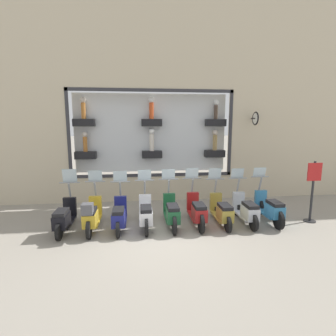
{
  "coord_description": "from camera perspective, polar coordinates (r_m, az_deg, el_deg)",
  "views": [
    {
      "loc": [
        -6.63,
        0.54,
        3.0
      ],
      "look_at": [
        2.1,
        -0.46,
        1.52
      ],
      "focal_mm": 28.0,
      "sensor_mm": 36.0,
      "label": 1
    }
  ],
  "objects": [
    {
      "name": "scooter_navy_6",
      "position": [
        7.75,
        -10.57,
        -10.12
      ],
      "size": [
        1.79,
        0.6,
        1.56
      ],
      "color": "black",
      "rests_on": "ground_plane"
    },
    {
      "name": "building_facade",
      "position": [
        10.47,
        -3.67,
        21.29
      ],
      "size": [
        1.18,
        36.0,
        10.02
      ],
      "color": "beige",
      "rests_on": "ground_plane"
    },
    {
      "name": "scooter_green_4",
      "position": [
        7.78,
        0.8,
        -9.65
      ],
      "size": [
        1.81,
        0.6,
        1.59
      ],
      "color": "black",
      "rests_on": "ground_plane"
    },
    {
      "name": "scooter_yellow_7",
      "position": [
        7.77,
        -16.28,
        -9.84
      ],
      "size": [
        1.8,
        0.61,
        1.6
      ],
      "color": "black",
      "rests_on": "ground_plane"
    },
    {
      "name": "scooter_white_5",
      "position": [
        7.72,
        -4.87,
        -9.9
      ],
      "size": [
        1.8,
        0.6,
        1.59
      ],
      "color": "black",
      "rests_on": "ground_plane"
    },
    {
      "name": "shop_sign_post",
      "position": [
        9.16,
        28.98,
        -4.03
      ],
      "size": [
        0.36,
        0.45,
        1.9
      ],
      "color": "#232326",
      "rests_on": "ground_plane"
    },
    {
      "name": "scooter_silver_1",
      "position": [
        8.36,
        16.63,
        -8.78
      ],
      "size": [
        1.8,
        0.61,
        1.57
      ],
      "color": "black",
      "rests_on": "ground_plane"
    },
    {
      "name": "scooter_olive_2",
      "position": [
        8.1,
        11.64,
        -9.21
      ],
      "size": [
        1.79,
        0.61,
        1.59
      ],
      "color": "black",
      "rests_on": "ground_plane"
    },
    {
      "name": "scooter_teal_0",
      "position": [
        8.68,
        21.28,
        -8.21
      ],
      "size": [
        1.81,
        0.61,
        1.59
      ],
      "color": "black",
      "rests_on": "ground_plane"
    },
    {
      "name": "ground_plane",
      "position": [
        7.3,
        -1.77,
        -14.7
      ],
      "size": [
        120.0,
        120.0,
        0.0
      ],
      "primitive_type": "plane",
      "color": "gray"
    },
    {
      "name": "scooter_red_3",
      "position": [
        7.91,
        6.33,
        -9.33
      ],
      "size": [
        1.81,
        0.6,
        1.61
      ],
      "color": "black",
      "rests_on": "ground_plane"
    },
    {
      "name": "scooter_black_8",
      "position": [
        8.0,
        -21.62,
        -9.92
      ],
      "size": [
        1.79,
        0.61,
        1.66
      ],
      "color": "black",
      "rests_on": "ground_plane"
    }
  ]
}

